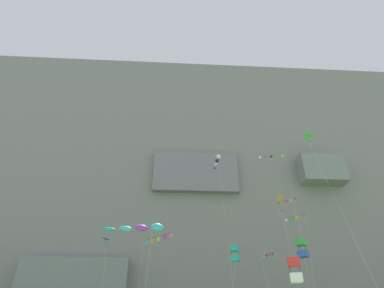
% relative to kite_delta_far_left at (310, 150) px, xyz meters
% --- Properties ---
extents(cliff_face, '(180.00, 26.91, 58.12)m').
position_rel_kite_delta_far_left_xyz_m(cliff_face, '(-9.38, 38.99, 10.75)').
color(cliff_face, gray).
rests_on(cliff_face, ground).
extents(kite_delta_far_left, '(1.87, 5.42, 19.58)m').
position_rel_kite_delta_far_left_xyz_m(kite_delta_far_left, '(0.00, 0.00, 0.00)').
color(kite_delta_far_left, green).
rests_on(kite_delta_far_left, ground).
extents(kite_box_low_left, '(1.14, 6.09, 8.15)m').
position_rel_kite_delta_far_left_xyz_m(kite_box_low_left, '(-3.45, 0.08, -11.06)').
color(kite_box_low_left, red).
rests_on(kite_box_low_left, ground).
extents(kite_box_mid_left, '(2.94, 4.95, 10.44)m').
position_rel_kite_delta_far_left_xyz_m(kite_box_mid_left, '(-7.07, 5.65, -8.60)').
color(kite_box_mid_left, teal).
rests_on(kite_box_mid_left, ground).
extents(kite_diamond_low_center, '(0.52, 3.64, 21.17)m').
position_rel_kite_delta_far_left_xyz_m(kite_diamond_low_center, '(2.21, 16.61, 1.22)').
color(kite_diamond_low_center, yellow).
rests_on(kite_diamond_low_center, ground).
extents(kite_windsock_mid_center, '(1.77, 4.69, 27.68)m').
position_rel_kite_delta_far_left_xyz_m(kite_windsock_mid_center, '(-6.48, 18.28, 8.80)').
color(kite_windsock_mid_center, white).
rests_on(kite_windsock_mid_center, ground).
extents(kite_banner_high_left, '(2.43, 5.25, 18.77)m').
position_rel_kite_delta_far_left_xyz_m(kite_banner_high_left, '(5.41, 20.00, -0.90)').
color(kite_banner_high_left, black).
rests_on(kite_banner_high_left, ground).
extents(kite_banner_front_field, '(4.15, 4.33, 26.40)m').
position_rel_kite_delta_far_left_xyz_m(kite_banner_front_field, '(1.66, 14.28, 3.81)').
color(kite_banner_front_field, black).
rests_on(kite_banner_front_field, ground).
extents(kite_banner_upper_mid, '(3.86, 6.67, 12.98)m').
position_rel_kite_delta_far_left_xyz_m(kite_banner_upper_mid, '(-14.99, 11.69, -6.01)').
color(kite_banner_upper_mid, black).
rests_on(kite_banner_upper_mid, ground).
extents(kite_windsock_low_right, '(5.62, 5.26, 11.93)m').
position_rel_kite_delta_far_left_xyz_m(kite_windsock_low_right, '(-16.02, 3.55, -6.86)').
color(kite_windsock_low_right, '#38B2D1').
rests_on(kite_windsock_low_right, ground).
extents(kite_delta_mid_right, '(1.64, 3.95, 14.19)m').
position_rel_kite_delta_far_left_xyz_m(kite_delta_mid_right, '(-22.05, 19.29, -4.62)').
color(kite_delta_mid_right, blue).
rests_on(kite_delta_mid_right, ground).
extents(kite_banner_upper_left, '(1.68, 4.38, 12.36)m').
position_rel_kite_delta_far_left_xyz_m(kite_banner_upper_left, '(-0.44, 16.86, -7.46)').
color(kite_banner_upper_left, black).
rests_on(kite_banner_upper_left, ground).
extents(kite_box_upper_right, '(1.53, 4.08, 13.32)m').
position_rel_kite_delta_far_left_xyz_m(kite_box_upper_right, '(2.92, 13.47, -6.04)').
color(kite_box_upper_right, green).
rests_on(kite_box_upper_right, ground).
extents(kite_banner_high_center, '(2.23, 6.16, 19.41)m').
position_rel_kite_delta_far_left_xyz_m(kite_banner_high_center, '(2.73, 14.92, -2.11)').
color(kite_banner_high_center, black).
rests_on(kite_banner_high_center, ground).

